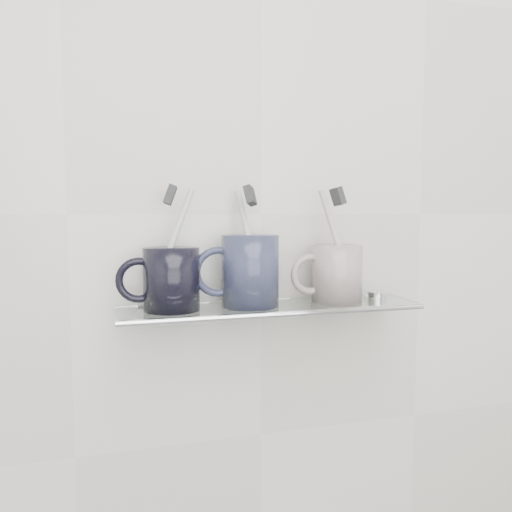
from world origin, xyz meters
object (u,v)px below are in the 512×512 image
object	(u,v)px
shelf_glass	(271,308)
mug_right	(337,273)
mug_left	(171,279)
mug_center	(250,271)

from	to	relation	value
shelf_glass	mug_right	xyz separation A→B (m)	(0.12, 0.00, 0.05)
shelf_glass	mug_left	bearing A→B (deg)	178.25
mug_center	mug_right	bearing A→B (deg)	-9.54
shelf_glass	mug_center	size ratio (longest dim) A/B	4.28
mug_right	mug_center	bearing A→B (deg)	178.20
shelf_glass	mug_center	xyz separation A→B (m)	(-0.04, 0.00, 0.06)
mug_left	mug_center	world-z (taller)	mug_center
mug_right	shelf_glass	bearing A→B (deg)	-179.41
mug_left	mug_right	bearing A→B (deg)	-16.21
mug_left	mug_right	xyz separation A→B (m)	(0.28, 0.00, -0.00)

